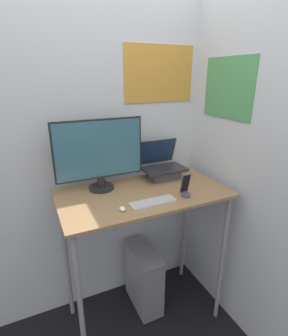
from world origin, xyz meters
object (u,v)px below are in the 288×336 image
Objects in this scene: monitor at (100,155)px; keyboard at (153,202)px; mouse at (122,209)px; laptop at (162,168)px; computer_tower at (144,278)px; cell_phone at (186,189)px.

monitor is 0.49m from keyboard.
monitor is 11.31× the size of mouse.
monitor reaches higher than mouse.
mouse is at bearing -86.34° from monitor.
computer_tower is at bearing -155.59° from laptop.
laptop reaches higher than cell_phone.
computer_tower is (0.07, 0.28, -0.87)m from keyboard.
laptop is 1.12× the size of keyboard.
cell_phone is (0.48, -0.36, -0.21)m from monitor.
mouse is at bearing -133.63° from computer_tower.
computer_tower is (0.28, 0.29, -0.87)m from mouse.
cell_phone is (0.25, -0.00, 0.04)m from keyboard.
cell_phone reaches higher than mouse.
computer_tower is (0.30, -0.08, -1.11)m from monitor.
cell_phone is 0.29× the size of computer_tower.
mouse is at bearing -178.87° from cell_phone.
laptop reaches higher than mouse.
laptop is 0.47m from keyboard.
mouse reaches higher than keyboard.
laptop is at bearing 85.82° from cell_phone.
keyboard is 1.88× the size of cell_phone.
mouse is 0.34× the size of cell_phone.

